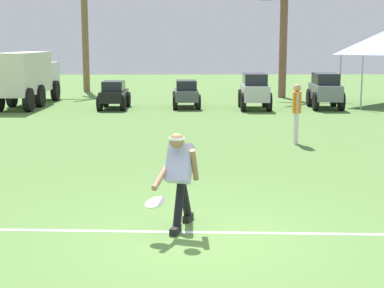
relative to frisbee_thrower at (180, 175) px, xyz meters
The scene contains 12 objects.
ground_plane 0.95m from the frisbee_thrower, 60.51° to the right, with size 80.00×80.00×0.00m, color #577E3D.
field_line_paint 0.84m from the frisbee_thrower, 28.93° to the right, with size 22.50×0.08×0.01m, color white.
frisbee_thrower is the anchor object (origin of this frame).
frisbee_in_flight 0.59m from the frisbee_thrower, 129.57° to the right, with size 0.38×0.38×0.12m.
teammate_near_sideline 7.62m from the frisbee_thrower, 67.24° to the left, with size 0.23×0.50×1.56m.
parked_car_slot_a 15.46m from the frisbee_thrower, 100.26° to the left, with size 1.12×2.22×1.10m.
parked_car_slot_b 15.59m from the frisbee_thrower, 89.62° to the left, with size 1.14×2.23×1.10m.
parked_car_slot_c 15.29m from the frisbee_thrower, 79.49° to the left, with size 1.22×2.38×1.40m.
parked_car_slot_d 16.21m from the frisbee_thrower, 69.74° to the left, with size 1.28×2.40×1.40m.
box_truck 17.67m from the frisbee_thrower, 111.24° to the left, with size 1.49×5.92×2.20m.
palm_tree_far_left 24.34m from the frisbee_thrower, 102.51° to the left, with size 3.70×3.18×7.41m.
palm_tree_left_of_centre 20.51m from the frisbee_thrower, 76.77° to the left, with size 3.18×3.84×5.01m.
Camera 1 is at (-0.17, -7.56, 2.64)m, focal length 55.00 mm.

